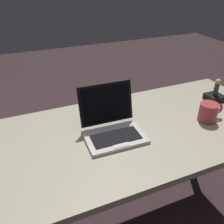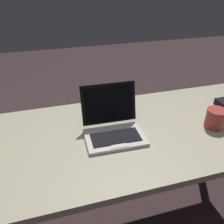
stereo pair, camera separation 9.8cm
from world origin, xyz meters
name	(u,v)px [view 1 (the left image)]	position (x,y,z in m)	size (l,w,h in m)	color
desk	(105,151)	(0.00, 0.00, 0.64)	(1.79, 0.67, 0.73)	#A19980
laptop_front	(112,126)	(0.04, 0.00, 0.77)	(0.26, 0.23, 0.21)	beige
figurine_stand	(214,97)	(0.70, 0.08, 0.74)	(0.09, 0.09, 0.03)	black
figurine	(217,86)	(0.70, 0.08, 0.81)	(0.03, 0.03, 0.10)	#293B3B
coffee_mug	(209,112)	(0.52, -0.07, 0.77)	(0.13, 0.09, 0.09)	#AC3635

